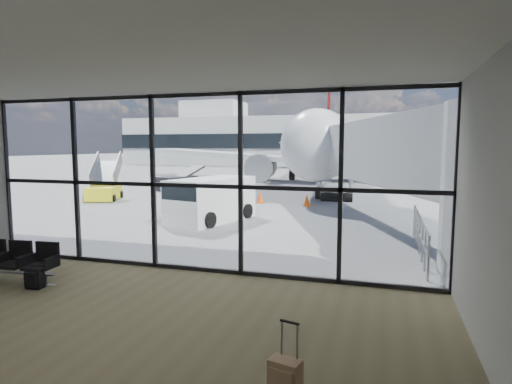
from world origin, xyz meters
The scene contains 21 objects.
ground centered at (0.00, 40.00, 0.00)m, with size 220.00×220.00×0.00m, color slate.
lounge_shell centered at (0.00, -4.80, 2.65)m, with size 12.02×8.01×4.51m.
glass_curtain_wall centered at (0.00, 0.00, 2.25)m, with size 12.10×0.12×4.50m.
jet_bridge centered at (4.90, 7.07, 2.76)m, with size 8.00×16.50×4.33m.
apron_railing centered at (5.60, 3.50, 0.72)m, with size 0.06×5.46×1.11m.
far_terminal centered at (-0.59, 61.97, 4.21)m, with size 80.00×12.20×11.00m.
tree_0 centered at (-45.00, 72.00, 4.63)m, with size 4.95×4.95×7.12m.
tree_1 centered at (-39.00, 72.00, 5.25)m, with size 5.61×5.61×8.07m.
tree_2 centered at (-33.00, 72.00, 5.88)m, with size 6.27×6.27×9.03m.
tree_3 centered at (-27.00, 72.00, 4.63)m, with size 4.95×4.95×7.12m.
tree_4 centered at (-21.00, 72.00, 5.25)m, with size 5.61×5.61×8.07m.
tree_5 centered at (-15.00, 72.00, 5.88)m, with size 6.27×6.27×9.03m.
seating_row centered at (-3.72, -2.00, 0.53)m, with size 2.15×0.76×0.95m.
backpack centered at (-2.90, -2.33, 0.26)m, with size 0.37×0.35×0.53m.
suitcase centered at (3.46, -4.96, 0.32)m, with size 0.43×0.35×1.05m.
airliner centered at (-1.00, 31.12, 3.16)m, with size 34.62×40.24×10.38m.
service_van centered at (-2.53, 6.85, 0.94)m, with size 2.82×4.54×1.84m.
belt_loader centered at (-9.79, 18.13, 0.58)m, with size 2.44×3.98×1.74m.
mobile_stairs centered at (-11.46, 11.81, 0.54)m, with size 2.58×3.54×2.27m.
traffic_cone_a centered at (-2.14, 13.13, 0.31)m, with size 0.45×0.45×0.65m.
traffic_cone_b centered at (0.61, 12.59, 0.30)m, with size 0.44×0.44×0.62m.
Camera 1 is at (4.56, -9.80, 3.19)m, focal length 30.00 mm.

